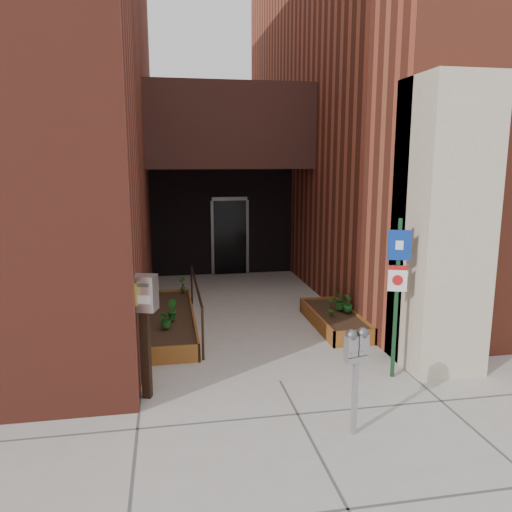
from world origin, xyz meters
TOP-DOWN VIEW (x-y plane):
  - ground at (0.00, 0.00)m, footprint 80.00×80.00m
  - architecture at (-0.18, 6.89)m, footprint 20.00×14.60m
  - planter_left at (-1.55, 2.70)m, footprint 0.90×3.60m
  - planter_right at (1.60, 2.20)m, footprint 0.80×2.20m
  - handrail at (-1.05, 2.65)m, footprint 0.04×3.34m
  - parking_meter at (0.53, -1.56)m, footprint 0.30×0.17m
  - sign_post at (1.69, -0.15)m, footprint 0.31×0.13m
  - payment_dropbox at (-1.90, -0.17)m, footprint 0.40×0.34m
  - shrub_left_a at (-1.63, 1.87)m, footprint 0.43×0.43m
  - shrub_left_b at (-1.53, 2.31)m, footprint 0.26×0.26m
  - shrub_left_c at (-1.85, 3.33)m, footprint 0.23×0.23m
  - shrub_left_d at (-1.25, 4.27)m, footprint 0.25×0.25m
  - shrub_right_a at (1.85, 2.17)m, footprint 0.26×0.26m
  - shrub_right_b at (1.47, 2.03)m, footprint 0.25×0.25m
  - shrub_right_c at (1.76, 2.34)m, footprint 0.44×0.44m

SIDE VIEW (x-z plane):
  - ground at x=0.00m, z-range 0.00..0.00m
  - planter_left at x=-1.55m, z-range -0.02..0.28m
  - planter_right at x=1.60m, z-range -0.02..0.28m
  - shrub_left_c at x=-1.85m, z-range 0.30..0.63m
  - shrub_left_a at x=-1.63m, z-range 0.30..0.64m
  - shrub_right_a at x=1.85m, z-range 0.30..0.64m
  - shrub_right_b at x=1.47m, z-range 0.30..0.64m
  - shrub_left_d at x=-1.25m, z-range 0.30..0.65m
  - shrub_left_b at x=-1.53m, z-range 0.30..0.67m
  - shrub_right_c at x=1.76m, z-range 0.30..0.67m
  - handrail at x=-1.05m, z-range 0.30..1.20m
  - parking_meter at x=0.53m, z-range 0.36..1.67m
  - payment_dropbox at x=-1.90m, z-range 0.38..2.10m
  - sign_post at x=1.69m, z-range 0.27..2.66m
  - architecture at x=-0.18m, z-range -0.02..9.98m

